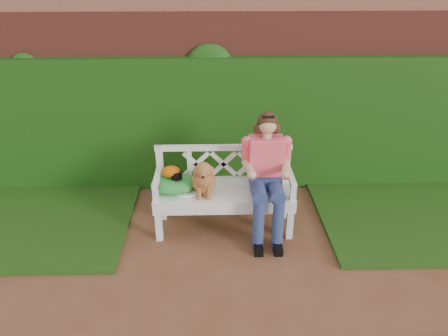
{
  "coord_description": "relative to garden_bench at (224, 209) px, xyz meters",
  "views": [
    {
      "loc": [
        -0.13,
        -3.45,
        2.78
      ],
      "look_at": [
        -0.02,
        0.68,
        0.75
      ],
      "focal_mm": 35.0,
      "sensor_mm": 36.0,
      "label": 1
    }
  ],
  "objects": [
    {
      "name": "tennis_racket",
      "position": [
        -0.42,
        -0.04,
        0.25
      ],
      "size": [
        0.64,
        0.46,
        0.03
      ],
      "primitive_type": null,
      "rotation": [
        0.0,
        0.0,
        -0.4
      ],
      "color": "white",
      "rests_on": "garden_bench"
    },
    {
      "name": "brick_wall",
      "position": [
        0.02,
        1.22,
        0.86
      ],
      "size": [
        10.0,
        0.3,
        2.2
      ],
      "primitive_type": "cube",
      "color": "brown",
      "rests_on": "ground"
    },
    {
      "name": "camera_item",
      "position": [
        -0.5,
        -0.02,
        0.44
      ],
      "size": [
        0.11,
        0.09,
        0.07
      ],
      "primitive_type": "cube",
      "rotation": [
        0.0,
        0.0,
        -0.04
      ],
      "color": "black",
      "rests_on": "green_bag"
    },
    {
      "name": "green_bag",
      "position": [
        -0.55,
        0.01,
        0.32
      ],
      "size": [
        0.5,
        0.39,
        0.16
      ],
      "primitive_type": null,
      "rotation": [
        0.0,
        0.0,
        0.04
      ],
      "color": "green",
      "rests_on": "garden_bench"
    },
    {
      "name": "ivy_hedge",
      "position": [
        0.02,
        1.0,
        0.61
      ],
      "size": [
        10.0,
        0.18,
        1.7
      ],
      "primitive_type": "cube",
      "color": "#1D4F12",
      "rests_on": "ground"
    },
    {
      "name": "ground",
      "position": [
        0.02,
        -0.68,
        -0.24
      ],
      "size": [
        60.0,
        60.0,
        0.0
      ],
      "primitive_type": "plane",
      "color": "brown"
    },
    {
      "name": "garden_bench",
      "position": [
        0.0,
        0.0,
        0.0
      ],
      "size": [
        1.62,
        0.71,
        0.48
      ],
      "primitive_type": null,
      "rotation": [
        0.0,
        0.0,
        0.07
      ],
      "color": "white",
      "rests_on": "ground"
    },
    {
      "name": "grass_left",
      "position": [
        -2.38,
        0.22,
        -0.21
      ],
      "size": [
        2.6,
        2.0,
        0.05
      ],
      "primitive_type": "cube",
      "color": "#15370C",
      "rests_on": "ground"
    },
    {
      "name": "seated_woman",
      "position": [
        0.44,
        -0.02,
        0.41
      ],
      "size": [
        0.6,
        0.77,
        1.3
      ],
      "primitive_type": null,
      "rotation": [
        0.0,
        0.0,
        0.07
      ],
      "color": "#E03C5E",
      "rests_on": "ground"
    },
    {
      "name": "dog",
      "position": [
        -0.21,
        -0.06,
        0.45
      ],
      "size": [
        0.34,
        0.42,
        0.42
      ],
      "primitive_type": null,
      "rotation": [
        0.0,
        0.0,
        -0.17
      ],
      "color": "olive",
      "rests_on": "garden_bench"
    },
    {
      "name": "grass_right",
      "position": [
        2.42,
        0.22,
        -0.21
      ],
      "size": [
        2.6,
        2.0,
        0.05
      ],
      "primitive_type": "cube",
      "color": "#15370C",
      "rests_on": "ground"
    },
    {
      "name": "baseball_glove",
      "position": [
        -0.56,
        0.01,
        0.47
      ],
      "size": [
        0.22,
        0.18,
        0.13
      ],
      "primitive_type": "ellipsoid",
      "rotation": [
        0.0,
        0.0,
        -0.19
      ],
      "color": "#CA5607",
      "rests_on": "green_bag"
    }
  ]
}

